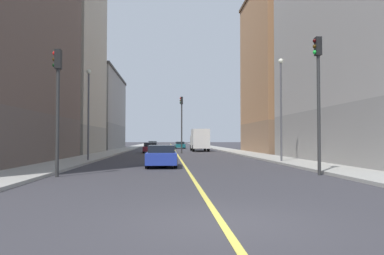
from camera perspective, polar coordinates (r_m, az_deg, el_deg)
The scene contains 19 objects.
ground_plane at distance 7.97m, azimuth 4.53°, elevation -14.39°, with size 400.00×400.00×0.00m, color #36343A.
sidewalk_left at distance 57.47m, azimuth 5.39°, elevation -3.45°, with size 2.99×168.00×0.15m, color #9E9B93.
sidewalk_right at distance 57.15m, azimuth -10.84°, elevation -3.44°, with size 2.99×168.00×0.15m, color #9E9B93.
lane_center_stripe at distance 56.74m, azimuth -2.70°, elevation -3.55°, with size 0.16×154.00×0.01m, color #E5D14C.
building_left_near at distance 32.26m, azimuth 27.43°, elevation 14.02°, with size 11.36×19.56×20.83m.
building_left_mid at distance 49.39m, azimuth 15.58°, elevation 8.35°, with size 11.36×15.15×20.76m.
building_right_midblock at distance 47.91m, azimuth -21.08°, elevation 10.78°, with size 11.36×14.33×24.13m.
building_right_distant at distance 65.75m, azimuth -16.11°, elevation 2.42°, with size 11.36×22.15×12.97m.
traffic_light_left_near at distance 18.97m, azimuth 18.92°, elevation 6.00°, with size 0.40×0.32×6.70m.
traffic_light_right_near at distance 18.17m, azimuth -20.09°, elevation 4.88°, with size 0.40×0.32×5.89m.
traffic_light_median_far at distance 44.79m, azimuth -1.62°, elevation 1.59°, with size 0.40×0.32×6.88m.
street_lamp_left_near at distance 27.83m, azimuth 13.60°, elevation 4.30°, with size 0.36×0.36×7.51m.
street_lamp_right_near at distance 29.44m, azimuth -15.71°, elevation 3.42°, with size 0.36×0.36×6.96m.
car_blue at distance 23.21m, azimuth -4.72°, elevation -4.42°, with size 1.90×4.26×1.35m.
car_black at distance 64.58m, azimuth 0.68°, elevation -2.80°, with size 2.02×4.58×1.23m.
car_silver at distance 73.07m, azimuth -6.09°, elevation -2.64°, with size 1.86×3.95×1.32m.
car_teal at distance 68.28m, azimuth -1.91°, elevation -2.73°, with size 1.95×4.63×1.25m.
car_maroon at distance 47.29m, azimuth -6.45°, elevation -3.14°, with size 2.00×4.28×1.29m.
box_truck at distance 52.84m, azimuth 1.19°, elevation -1.90°, with size 2.37×7.32×3.13m.
Camera 1 is at (-1.13, -7.70, 1.74)m, focal length 34.50 mm.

